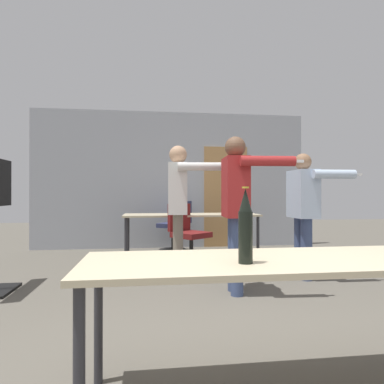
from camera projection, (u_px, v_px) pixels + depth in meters
The scene contains 9 objects.
back_wall at pixel (174, 180), 6.95m from camera, with size 5.48×0.12×2.74m.
conference_table_near at pixel (284, 271), 1.81m from camera, with size 2.11×0.68×0.74m.
conference_table_far at pixel (191, 218), 5.78m from camera, with size 2.26×0.71×0.74m.
person_far_watching at pixel (179, 198), 4.37m from camera, with size 0.76×0.68×1.70m.
person_center_tall at pixel (237, 199), 3.72m from camera, with size 0.77×0.68×1.71m.
person_left_plaid at pixel (304, 204), 4.38m from camera, with size 0.75×0.70×1.60m.
office_chair_side_rolled at pixel (176, 227), 6.45m from camera, with size 0.68×0.67×0.95m.
office_chair_far_right at pixel (188, 236), 5.20m from camera, with size 0.67×0.69×0.92m.
beer_bottle at pixel (245, 227), 1.68m from camera, with size 0.07×0.07×0.38m.
Camera 1 is at (-0.51, -1.50, 1.08)m, focal length 32.00 mm.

